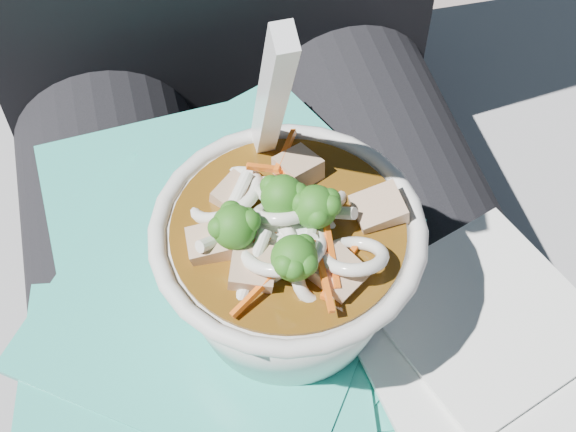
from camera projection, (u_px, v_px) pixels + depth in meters
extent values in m
cube|color=gray|center=(260.00, 352.00, 0.85)|extent=(1.02, 0.53, 0.43)
cylinder|color=black|center=(150.00, 394.00, 0.52)|extent=(0.14, 0.48, 0.14)
cylinder|color=black|center=(441.00, 324.00, 0.55)|extent=(0.14, 0.48, 0.14)
cube|color=teal|center=(292.00, 355.00, 0.46)|extent=(0.24, 0.24, 0.00)
cube|color=teal|center=(267.00, 370.00, 0.45)|extent=(0.22, 0.22, 0.00)
cube|color=teal|center=(293.00, 341.00, 0.46)|extent=(0.24, 0.24, 0.00)
cube|color=teal|center=(193.00, 203.00, 0.51)|extent=(0.19, 0.17, 0.00)
cube|color=teal|center=(421.00, 396.00, 0.44)|extent=(0.17, 0.18, 0.00)
cube|color=teal|center=(314.00, 349.00, 0.45)|extent=(0.15, 0.12, 0.00)
cube|color=teal|center=(280.00, 342.00, 0.45)|extent=(0.18, 0.18, 0.00)
cube|color=teal|center=(276.00, 186.00, 0.51)|extent=(0.17, 0.19, 0.00)
cube|color=teal|center=(211.00, 302.00, 0.46)|extent=(0.25, 0.24, 0.00)
cube|color=white|center=(478.00, 356.00, 0.44)|extent=(0.14, 0.14, 0.00)
cube|color=white|center=(487.00, 316.00, 0.45)|extent=(0.14, 0.14, 0.00)
torus|color=silver|center=(288.00, 230.00, 0.40)|extent=(0.14, 0.14, 0.01)
cylinder|color=#4E300B|center=(288.00, 234.00, 0.40)|extent=(0.12, 0.12, 0.01)
torus|color=silver|center=(285.00, 237.00, 0.39)|extent=(0.05, 0.06, 0.02)
torus|color=silver|center=(283.00, 233.00, 0.39)|extent=(0.05, 0.05, 0.01)
torus|color=silver|center=(283.00, 212.00, 0.39)|extent=(0.04, 0.04, 0.03)
torus|color=silver|center=(282.00, 246.00, 0.38)|extent=(0.05, 0.05, 0.02)
torus|color=silver|center=(323.00, 275.00, 0.38)|extent=(0.05, 0.04, 0.04)
torus|color=silver|center=(269.00, 249.00, 0.38)|extent=(0.04, 0.04, 0.03)
torus|color=silver|center=(354.00, 256.00, 0.38)|extent=(0.04, 0.04, 0.03)
torus|color=silver|center=(320.00, 243.00, 0.39)|extent=(0.04, 0.04, 0.02)
torus|color=silver|center=(289.00, 230.00, 0.40)|extent=(0.05, 0.04, 0.03)
torus|color=silver|center=(225.00, 195.00, 0.41)|extent=(0.05, 0.04, 0.03)
torus|color=silver|center=(309.00, 189.00, 0.41)|extent=(0.04, 0.04, 0.04)
torus|color=silver|center=(260.00, 206.00, 0.40)|extent=(0.04, 0.04, 0.01)
torus|color=silver|center=(265.00, 251.00, 0.39)|extent=(0.04, 0.05, 0.03)
cylinder|color=silver|center=(253.00, 265.00, 0.38)|extent=(0.03, 0.03, 0.02)
cylinder|color=silver|center=(332.00, 212.00, 0.39)|extent=(0.02, 0.02, 0.02)
cylinder|color=silver|center=(222.00, 238.00, 0.39)|extent=(0.03, 0.02, 0.02)
cylinder|color=silver|center=(235.00, 200.00, 0.40)|extent=(0.02, 0.03, 0.01)
cylinder|color=silver|center=(314.00, 227.00, 0.39)|extent=(0.02, 0.03, 0.02)
cylinder|color=silver|center=(277.00, 205.00, 0.40)|extent=(0.02, 0.03, 0.01)
cylinder|color=#609146|center=(315.00, 222.00, 0.39)|extent=(0.01, 0.01, 0.01)
sphere|color=#195513|center=(315.00, 207.00, 0.38)|extent=(0.02, 0.02, 0.02)
sphere|color=#195513|center=(330.00, 206.00, 0.38)|extent=(0.01, 0.01, 0.01)
sphere|color=#195513|center=(300.00, 203.00, 0.38)|extent=(0.01, 0.01, 0.01)
sphere|color=#195513|center=(330.00, 199.00, 0.38)|extent=(0.01, 0.01, 0.01)
sphere|color=#195513|center=(318.00, 217.00, 0.38)|extent=(0.01, 0.01, 0.01)
cylinder|color=#609146|center=(283.00, 212.00, 0.40)|extent=(0.01, 0.01, 0.01)
sphere|color=#195513|center=(283.00, 197.00, 0.39)|extent=(0.02, 0.02, 0.02)
sphere|color=#195513|center=(285.00, 185.00, 0.39)|extent=(0.01, 0.01, 0.01)
sphere|color=#195513|center=(271.00, 186.00, 0.39)|extent=(0.01, 0.01, 0.01)
sphere|color=#195513|center=(273.00, 186.00, 0.39)|extent=(0.01, 0.01, 0.01)
sphere|color=#195513|center=(298.00, 194.00, 0.38)|extent=(0.01, 0.01, 0.01)
cylinder|color=#609146|center=(236.00, 241.00, 0.39)|extent=(0.01, 0.01, 0.01)
sphere|color=#195513|center=(234.00, 227.00, 0.38)|extent=(0.02, 0.02, 0.02)
sphere|color=#195513|center=(219.00, 228.00, 0.37)|extent=(0.01, 0.01, 0.01)
sphere|color=#195513|center=(249.00, 221.00, 0.37)|extent=(0.01, 0.01, 0.01)
sphere|color=#195513|center=(231.00, 212.00, 0.38)|extent=(0.01, 0.01, 0.01)
sphere|color=#195513|center=(247.00, 218.00, 0.38)|extent=(0.01, 0.01, 0.01)
cylinder|color=#609146|center=(294.00, 272.00, 0.38)|extent=(0.01, 0.01, 0.01)
sphere|color=#195513|center=(294.00, 258.00, 0.37)|extent=(0.02, 0.02, 0.02)
sphere|color=#195513|center=(304.00, 245.00, 0.37)|extent=(0.01, 0.01, 0.01)
sphere|color=#195513|center=(294.00, 268.00, 0.36)|extent=(0.01, 0.01, 0.01)
sphere|color=#195513|center=(306.00, 264.00, 0.36)|extent=(0.01, 0.01, 0.01)
sphere|color=#195513|center=(285.00, 265.00, 0.36)|extent=(0.01, 0.01, 0.01)
cube|color=orange|center=(330.00, 246.00, 0.38)|extent=(0.01, 0.04, 0.01)
cube|color=orange|center=(236.00, 249.00, 0.39)|extent=(0.04, 0.01, 0.01)
cube|color=orange|center=(283.00, 170.00, 0.41)|extent=(0.04, 0.01, 0.01)
cube|color=orange|center=(285.00, 151.00, 0.42)|extent=(0.02, 0.03, 0.01)
cube|color=orange|center=(258.00, 290.00, 0.37)|extent=(0.03, 0.02, 0.01)
cube|color=orange|center=(342.00, 268.00, 0.38)|extent=(0.03, 0.03, 0.01)
cube|color=orange|center=(322.00, 272.00, 0.37)|extent=(0.01, 0.04, 0.01)
cube|color=orange|center=(286.00, 199.00, 0.40)|extent=(0.01, 0.03, 0.01)
cube|color=tan|center=(379.00, 210.00, 0.40)|extent=(0.03, 0.02, 0.02)
cube|color=tan|center=(298.00, 168.00, 0.41)|extent=(0.03, 0.03, 0.02)
cube|color=tan|center=(236.00, 197.00, 0.41)|extent=(0.03, 0.03, 0.02)
cube|color=tan|center=(210.00, 243.00, 0.38)|extent=(0.02, 0.02, 0.02)
cube|color=tan|center=(253.00, 269.00, 0.38)|extent=(0.03, 0.03, 0.02)
cube|color=tan|center=(339.00, 275.00, 0.38)|extent=(0.03, 0.03, 0.02)
ellipsoid|color=white|center=(296.00, 239.00, 0.39)|extent=(0.03, 0.04, 0.01)
cube|color=white|center=(272.00, 99.00, 0.37)|extent=(0.01, 0.06, 0.13)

